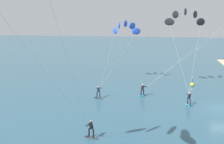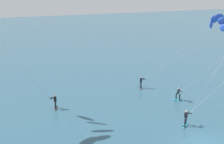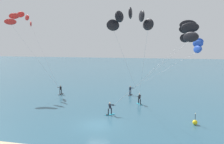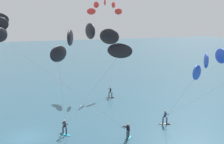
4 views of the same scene
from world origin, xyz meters
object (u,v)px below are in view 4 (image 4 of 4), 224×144
object	(u,v)px
kitesurfer_mid_water	(89,47)
kitesurfer_far_out	(105,10)
kitesurfer_nearshore	(216,68)
kitesurfer_downwind	(8,33)

from	to	relation	value
kitesurfer_mid_water	kitesurfer_far_out	size ratio (longest dim) A/B	0.78
kitesurfer_nearshore	kitesurfer_mid_water	xyz separation A→B (m)	(-2.50, -9.23, 1.69)
kitesurfer_nearshore	kitesurfer_downwind	xyz separation A→B (m)	(-8.12, -14.52, 2.45)
kitesurfer_nearshore	kitesurfer_mid_water	distance (m)	9.72
kitesurfer_mid_water	kitesurfer_far_out	bearing A→B (deg)	158.47
kitesurfer_nearshore	kitesurfer_mid_water	size ratio (longest dim) A/B	1.03
kitesurfer_mid_water	kitesurfer_far_out	world-z (taller)	kitesurfer_far_out
kitesurfer_nearshore	kitesurfer_downwind	size ratio (longest dim) A/B	0.95
kitesurfer_nearshore	kitesurfer_downwind	distance (m)	16.82
kitesurfer_nearshore	kitesurfer_downwind	bearing A→B (deg)	-119.22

